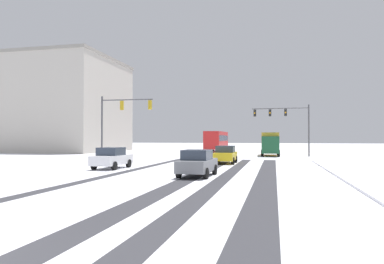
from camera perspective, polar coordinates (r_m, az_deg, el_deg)
wheel_track_left_lane at (r=21.82m, az=0.23°, el=-7.09°), size 1.10×34.80×0.01m
wheel_track_right_lane at (r=21.29m, az=11.68°, el=-7.23°), size 1.19×34.80×0.01m
wheel_track_center at (r=23.52m, az=-12.40°, el=-6.62°), size 0.78×34.80×0.01m
wheel_track_oncoming at (r=21.48m, az=5.23°, el=-7.19°), size 0.92×34.80×0.01m
traffic_signal_near_left at (r=36.37m, az=-11.48°, el=2.68°), size 5.38×0.50×6.50m
traffic_signal_far_right at (r=47.14m, az=14.61°, el=2.13°), size 7.12×0.52×6.50m
car_yellow_cab_lead at (r=32.86m, az=5.36°, el=-3.58°), size 1.84×4.10×1.62m
car_white_second at (r=28.01m, az=-12.63°, el=-4.03°), size 1.88×4.12×1.62m
car_grey_third at (r=21.87m, az=0.86°, el=-4.94°), size 1.94×4.16×1.62m
bus_oncoming at (r=61.24m, az=3.93°, el=-1.24°), size 2.70×11.01×3.38m
box_truck_delivery at (r=47.98m, az=12.33°, el=-1.74°), size 2.39×7.43×3.02m
office_building_far_left_block at (r=67.24m, az=-21.27°, el=3.90°), size 22.63×18.46×15.81m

